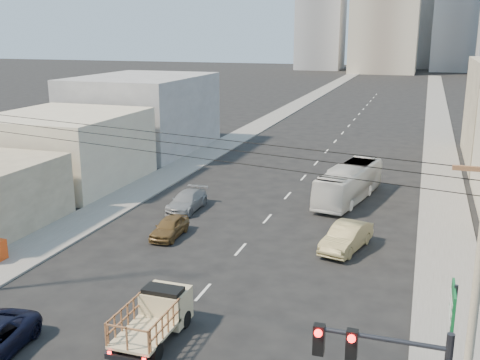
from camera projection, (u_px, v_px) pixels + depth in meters
The scene contains 16 objects.
sidewalk_left at pixel (281, 114), 88.52m from camera, with size 3.50×180.00×0.12m, color slate.
sidewalk_right at pixel (438, 121), 81.39m from camera, with size 3.50×180.00×0.12m, color slate.
lane_dashes at pixel (339, 137), 69.37m from camera, with size 0.15×104.00×0.01m.
flatbed_pickup at pixel (155, 314), 23.66m from camera, with size 1.95×4.41×1.90m.
city_bus at pixel (349, 183), 43.09m from camera, with size 2.32×9.91×2.76m, color silver.
sedan_brown at pixel (170, 227), 35.51m from camera, with size 1.51×3.76×1.28m, color brown.
sedan_tan at pixel (346, 237), 33.36m from camera, with size 1.67×4.79×1.58m, color #8E8253.
sedan_grey at pixel (187, 201), 40.86m from camera, with size 1.88×4.63×1.34m, color gray.
green_sign at pixel (451, 321), 17.76m from camera, with size 0.18×1.60×5.00m.
utility_pole at pixel (473, 319), 14.99m from camera, with size 1.80×0.24×10.00m.
overhead_wires at pixel (130, 139), 19.80m from camera, with size 23.01×5.02×0.72m.
bldg_left_mid at pixel (66, 148), 47.75m from camera, with size 11.00×12.00×6.00m, color #BDAE98.
bldg_left_far at pixel (143, 113), 61.41m from camera, with size 12.00×16.00×8.00m, color gray.
midrise_ne at pixel (460, 8), 179.93m from camera, with size 16.00×16.00×40.00m, color gray.
midrise_nw at pixel (321, 18), 189.45m from camera, with size 15.00×15.00×34.00m, color gray.
midrise_back at pixel (422, 4), 196.82m from camera, with size 18.00×18.00×44.00m, color gray.
Camera 1 is at (9.82, -15.81, 12.63)m, focal length 42.00 mm.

